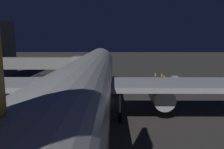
{
  "coord_description": "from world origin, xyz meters",
  "views": [
    {
      "loc": [
        -3.28,
        37.45,
        11.06
      ],
      "look_at": [
        -3.0,
        -9.16,
        3.5
      ],
      "focal_mm": 34.14,
      "sensor_mm": 36.0,
      "label": 1
    }
  ],
  "objects_px": {
    "jet_bridge": "(46,63)",
    "ground_crew_by_belt_loader": "(155,76)",
    "airliner_at_gate": "(88,81)",
    "ground_crew_marshaller_fwd": "(162,76)",
    "traffic_cone_nose_starboard": "(93,80)",
    "ground_crew_near_nose_gear": "(164,78)",
    "baggage_container_mid_row": "(175,79)",
    "traffic_cone_nose_port": "(109,80)"
  },
  "relations": [
    {
      "from": "ground_crew_marshaller_fwd",
      "to": "traffic_cone_nose_port",
      "type": "bearing_deg",
      "value": 7.86
    },
    {
      "from": "ground_crew_marshaller_fwd",
      "to": "jet_bridge",
      "type": "bearing_deg",
      "value": 22.34
    },
    {
      "from": "jet_bridge",
      "to": "traffic_cone_nose_port",
      "type": "bearing_deg",
      "value": -145.01
    },
    {
      "from": "traffic_cone_nose_starboard",
      "to": "ground_crew_by_belt_loader",
      "type": "bearing_deg",
      "value": -170.84
    },
    {
      "from": "ground_crew_by_belt_loader",
      "to": "traffic_cone_nose_port",
      "type": "relative_size",
      "value": 3.36
    },
    {
      "from": "airliner_at_gate",
      "to": "traffic_cone_nose_starboard",
      "type": "distance_m",
      "value": 29.98
    },
    {
      "from": "jet_bridge",
      "to": "ground_crew_near_nose_gear",
      "type": "bearing_deg",
      "value": -160.61
    },
    {
      "from": "baggage_container_mid_row",
      "to": "ground_crew_by_belt_loader",
      "type": "height_order",
      "value": "ground_crew_by_belt_loader"
    },
    {
      "from": "baggage_container_mid_row",
      "to": "traffic_cone_nose_port",
      "type": "distance_m",
      "value": 17.8
    },
    {
      "from": "airliner_at_gate",
      "to": "ground_crew_marshaller_fwd",
      "type": "height_order",
      "value": "airliner_at_gate"
    },
    {
      "from": "ground_crew_marshaller_fwd",
      "to": "traffic_cone_nose_port",
      "type": "distance_m",
      "value": 14.79
    },
    {
      "from": "traffic_cone_nose_port",
      "to": "ground_crew_near_nose_gear",
      "type": "bearing_deg",
      "value": -178.26
    },
    {
      "from": "jet_bridge",
      "to": "ground_crew_near_nose_gear",
      "type": "relative_size",
      "value": 12.98
    },
    {
      "from": "jet_bridge",
      "to": "ground_crew_by_belt_loader",
      "type": "relative_size",
      "value": 11.67
    },
    {
      "from": "airliner_at_gate",
      "to": "ground_crew_marshaller_fwd",
      "type": "xyz_separation_m",
      "value": [
        -16.83,
        -31.4,
        -4.81
      ]
    },
    {
      "from": "jet_bridge",
      "to": "baggage_container_mid_row",
      "type": "bearing_deg",
      "value": -162.35
    },
    {
      "from": "ground_crew_near_nose_gear",
      "to": "ground_crew_by_belt_loader",
      "type": "relative_size",
      "value": 0.9
    },
    {
      "from": "jet_bridge",
      "to": "ground_crew_by_belt_loader",
      "type": "distance_m",
      "value": 29.97
    },
    {
      "from": "ground_crew_near_nose_gear",
      "to": "ground_crew_by_belt_loader",
      "type": "bearing_deg",
      "value": -50.02
    },
    {
      "from": "ground_crew_near_nose_gear",
      "to": "airliner_at_gate",
      "type": "bearing_deg",
      "value": 60.1
    },
    {
      "from": "airliner_at_gate",
      "to": "ground_crew_near_nose_gear",
      "type": "distance_m",
      "value": 34.76
    },
    {
      "from": "airliner_at_gate",
      "to": "baggage_container_mid_row",
      "type": "relative_size",
      "value": 35.86
    },
    {
      "from": "traffic_cone_nose_port",
      "to": "traffic_cone_nose_starboard",
      "type": "height_order",
      "value": "same"
    },
    {
      "from": "airliner_at_gate",
      "to": "ground_crew_marshaller_fwd",
      "type": "bearing_deg",
      "value": -118.19
    },
    {
      "from": "ground_crew_by_belt_loader",
      "to": "traffic_cone_nose_starboard",
      "type": "xyz_separation_m",
      "value": [
        17.38,
        2.8,
        -0.75
      ]
    },
    {
      "from": "jet_bridge",
      "to": "traffic_cone_nose_port",
      "type": "height_order",
      "value": "jet_bridge"
    },
    {
      "from": "airliner_at_gate",
      "to": "traffic_cone_nose_starboard",
      "type": "xyz_separation_m",
      "value": [
        2.2,
        -29.38,
        -5.56
      ]
    },
    {
      "from": "ground_crew_marshaller_fwd",
      "to": "traffic_cone_nose_starboard",
      "type": "distance_m",
      "value": 19.15
    },
    {
      "from": "jet_bridge",
      "to": "ground_crew_marshaller_fwd",
      "type": "distance_m",
      "value": 31.14
    },
    {
      "from": "airliner_at_gate",
      "to": "ground_crew_by_belt_loader",
      "type": "xyz_separation_m",
      "value": [
        -15.18,
        -32.18,
        -4.82
      ]
    },
    {
      "from": "baggage_container_mid_row",
      "to": "traffic_cone_nose_starboard",
      "type": "xyz_separation_m",
      "value": [
        22.19,
        0.38,
        -0.43
      ]
    },
    {
      "from": "airliner_at_gate",
      "to": "traffic_cone_nose_port",
      "type": "xyz_separation_m",
      "value": [
        -2.2,
        -29.38,
        -5.56
      ]
    },
    {
      "from": "ground_crew_marshaller_fwd",
      "to": "traffic_cone_nose_starboard",
      "type": "relative_size",
      "value": 3.4
    },
    {
      "from": "ground_crew_near_nose_gear",
      "to": "ground_crew_marshaller_fwd",
      "type": "relative_size",
      "value": 0.89
    },
    {
      "from": "ground_crew_by_belt_loader",
      "to": "ground_crew_marshaller_fwd",
      "type": "height_order",
      "value": "ground_crew_marshaller_fwd"
    },
    {
      "from": "ground_crew_near_nose_gear",
      "to": "ground_crew_marshaller_fwd",
      "type": "distance_m",
      "value": 1.61
    },
    {
      "from": "ground_crew_marshaller_fwd",
      "to": "baggage_container_mid_row",
      "type": "bearing_deg",
      "value": 152.61
    },
    {
      "from": "airliner_at_gate",
      "to": "jet_bridge",
      "type": "height_order",
      "value": "airliner_at_gate"
    },
    {
      "from": "jet_bridge",
      "to": "traffic_cone_nose_starboard",
      "type": "xyz_separation_m",
      "value": [
        -9.42,
        -9.67,
        -5.67
      ]
    },
    {
      "from": "ground_crew_marshaller_fwd",
      "to": "traffic_cone_nose_starboard",
      "type": "xyz_separation_m",
      "value": [
        19.03,
        2.02,
        -0.76
      ]
    },
    {
      "from": "ground_crew_by_belt_loader",
      "to": "jet_bridge",
      "type": "bearing_deg",
      "value": 24.96
    },
    {
      "from": "ground_crew_near_nose_gear",
      "to": "ground_crew_by_belt_loader",
      "type": "height_order",
      "value": "ground_crew_by_belt_loader"
    }
  ]
}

